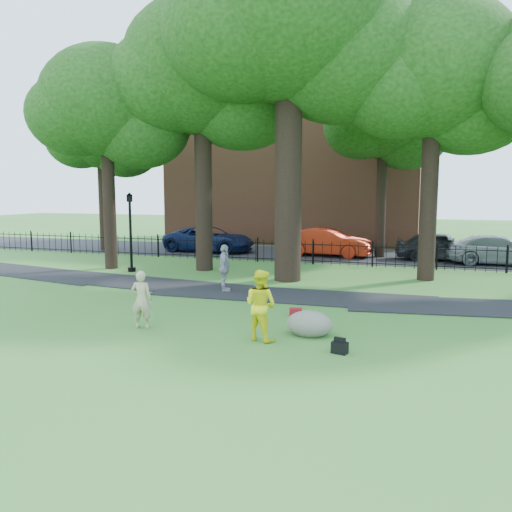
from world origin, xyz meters
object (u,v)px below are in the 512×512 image
(big_tree, at_px, (293,28))
(red_sedan, at_px, (327,242))
(woman, at_px, (141,299))
(boulder, at_px, (309,322))
(lamppost, at_px, (131,233))
(man, at_px, (261,305))

(big_tree, relative_size, red_sedan, 2.90)
(woman, distance_m, boulder, 4.55)
(woman, xyz_separation_m, boulder, (4.46, 0.80, -0.45))
(lamppost, distance_m, red_sedan, 11.43)
(man, distance_m, red_sedan, 16.92)
(big_tree, bearing_deg, woman, -102.77)
(boulder, distance_m, lamppost, 12.77)
(boulder, height_order, lamppost, lamppost)
(lamppost, bearing_deg, man, -62.77)
(red_sedan, bearing_deg, big_tree, -175.18)
(boulder, xyz_separation_m, red_sedan, (-2.54, 16.05, 0.47))
(lamppost, bearing_deg, big_tree, -18.87)
(woman, relative_size, red_sedan, 0.32)
(big_tree, relative_size, lamppost, 3.91)
(boulder, bearing_deg, man, -142.89)
(man, height_order, boulder, man)
(big_tree, xyz_separation_m, red_sedan, (-0.01, 8.30, -9.32))
(man, bearing_deg, boulder, -123.68)
(woman, xyz_separation_m, red_sedan, (1.92, 16.85, 0.02))
(woman, distance_m, lamppost, 10.21)
(man, distance_m, boulder, 1.44)
(man, bearing_deg, big_tree, -61.14)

